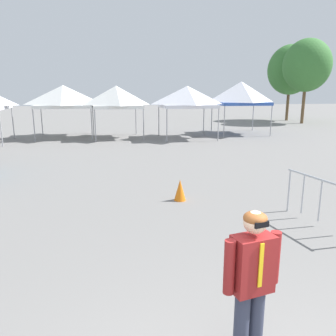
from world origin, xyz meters
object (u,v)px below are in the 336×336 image
object	(u,v)px
canopy_tent_far_left	(241,93)
canopy_tent_center	(116,97)
tree_behind_tents_center	(307,65)
canopy_tent_behind_left	(64,96)
canopy_tent_right_of_center	(187,97)
person_foreground	(251,280)
traffic_cone_near_barrier	(180,190)
crowd_barrier_by_lift	(321,193)
tree_behind_tents_left	(290,70)

from	to	relation	value
canopy_tent_far_left	canopy_tent_center	bearing A→B (deg)	-176.05
tree_behind_tents_center	canopy_tent_behind_left	bearing A→B (deg)	-164.35
canopy_tent_right_of_center	canopy_tent_center	bearing A→B (deg)	167.55
person_foreground	traffic_cone_near_barrier	size ratio (longest dim) A/B	3.03
canopy_tent_center	traffic_cone_near_barrier	distance (m)	13.15
canopy_tent_behind_left	canopy_tent_right_of_center	xyz separation A→B (m)	(7.58, -1.93, -0.01)
canopy_tent_center	person_foreground	world-z (taller)	canopy_tent_center
canopy_tent_center	canopy_tent_right_of_center	xyz separation A→B (m)	(4.31, -0.95, 0.02)
crowd_barrier_by_lift	traffic_cone_near_barrier	bearing A→B (deg)	138.33
canopy_tent_right_of_center	crowd_barrier_by_lift	distance (m)	14.39
canopy_tent_center	canopy_tent_far_left	xyz separation A→B (m)	(8.49, 0.59, 0.22)
canopy_tent_right_of_center	tree_behind_tents_center	distance (m)	15.26
canopy_tent_center	crowd_barrier_by_lift	distance (m)	15.77
canopy_tent_far_left	person_foreground	world-z (taller)	canopy_tent_far_left
canopy_tent_far_left	tree_behind_tents_center	size ratio (longest dim) A/B	0.48
tree_behind_tents_center	crowd_barrier_by_lift	distance (m)	26.15
canopy_tent_right_of_center	person_foreground	distance (m)	18.02
canopy_tent_right_of_center	crowd_barrier_by_lift	size ratio (longest dim) A/B	1.59
traffic_cone_near_barrier	tree_behind_tents_left	bearing A→B (deg)	54.30
traffic_cone_near_barrier	person_foreground	bearing A→B (deg)	-95.58
canopy_tent_far_left	crowd_barrier_by_lift	world-z (taller)	canopy_tent_far_left
canopy_tent_behind_left	crowd_barrier_by_lift	xyz separation A→B (m)	(6.99, -16.20, -1.84)
canopy_tent_behind_left	canopy_tent_right_of_center	distance (m)	7.82
canopy_tent_behind_left	traffic_cone_near_barrier	xyz separation A→B (m)	(4.40, -13.89, -2.30)
canopy_tent_behind_left	tree_behind_tents_left	world-z (taller)	tree_behind_tents_left
canopy_tent_right_of_center	crowd_barrier_by_lift	world-z (taller)	canopy_tent_right_of_center
tree_behind_tents_left	crowd_barrier_by_lift	world-z (taller)	tree_behind_tents_left
canopy_tent_behind_left	tree_behind_tents_center	size ratio (longest dim) A/B	0.48
tree_behind_tents_left	traffic_cone_near_barrier	xyz separation A→B (m)	(-16.45, -22.89, -4.69)
canopy_tent_behind_left	canopy_tent_center	size ratio (longest dim) A/B	1.11
tree_behind_tents_center	tree_behind_tents_left	bearing A→B (deg)	84.15
crowd_barrier_by_lift	canopy_tent_far_left	bearing A→B (deg)	73.22
tree_behind_tents_center	traffic_cone_near_barrier	bearing A→B (deg)	-129.37
crowd_barrier_by_lift	traffic_cone_near_barrier	world-z (taller)	crowd_barrier_by_lift
canopy_tent_behind_left	crowd_barrier_by_lift	distance (m)	17.74
canopy_tent_behind_left	tree_behind_tents_center	bearing A→B (deg)	15.65
tree_behind_tents_left	crowd_barrier_by_lift	size ratio (longest dim) A/B	3.56
canopy_tent_right_of_center	traffic_cone_near_barrier	bearing A→B (deg)	-104.88
canopy_tent_behind_left	person_foreground	size ratio (longest dim) A/B	2.02
tree_behind_tents_left	traffic_cone_near_barrier	size ratio (longest dim) A/B	12.64
tree_behind_tents_left	crowd_barrier_by_lift	distance (m)	29.06
canopy_tent_right_of_center	tree_behind_tents_center	bearing A→B (deg)	30.70
canopy_tent_far_left	tree_behind_tents_center	bearing A→B (deg)	35.07
canopy_tent_right_of_center	crowd_barrier_by_lift	bearing A→B (deg)	-92.34
canopy_tent_far_left	crowd_barrier_by_lift	size ratio (longest dim) A/B	1.71
tree_behind_tents_left	traffic_cone_near_barrier	world-z (taller)	tree_behind_tents_left
tree_behind_tents_center	traffic_cone_near_barrier	xyz separation A→B (m)	(-16.11, -19.63, -4.87)
tree_behind_tents_center	crowd_barrier_by_lift	world-z (taller)	tree_behind_tents_center
canopy_tent_right_of_center	tree_behind_tents_center	world-z (taller)	tree_behind_tents_center
tree_behind_tents_center	crowd_barrier_by_lift	bearing A→B (deg)	-121.63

